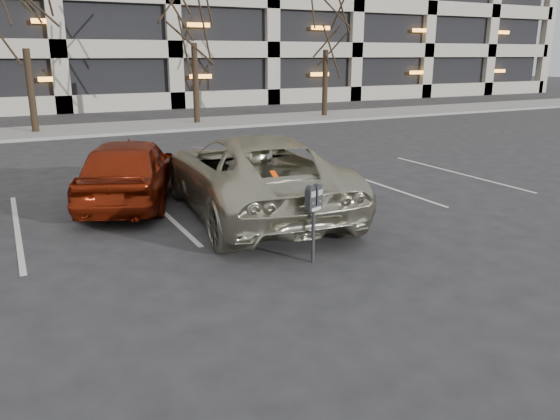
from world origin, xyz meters
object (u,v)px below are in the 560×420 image
parking_meter (314,205)px  car_red (130,170)px  tree_d (327,7)px  suv_silver (253,174)px

parking_meter → car_red: bearing=89.0°
tree_d → suv_silver: 18.83m
tree_d → parking_meter: size_ratio=6.10×
suv_silver → car_red: (-2.10, 1.96, -0.08)m
tree_d → parking_meter: tree_d is taller
tree_d → car_red: (-12.83, -12.79, -4.75)m
parking_meter → suv_silver: size_ratio=0.20×
tree_d → suv_silver: bearing=-126.0°
parking_meter → car_red: 5.30m
suv_silver → parking_meter: bearing=90.4°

